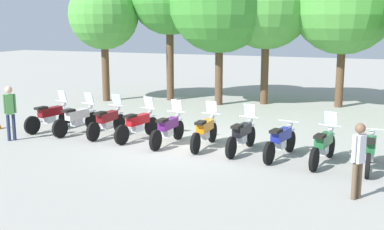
# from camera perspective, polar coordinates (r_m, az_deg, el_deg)

# --- Properties ---
(ground_plane) EXTENTS (80.00, 80.00, 0.00)m
(ground_plane) POSITION_cam_1_polar(r_m,az_deg,el_deg) (15.20, -0.68, -3.67)
(ground_plane) COLOR #9E9B93
(motorcycle_0) EXTENTS (0.74, 2.17, 1.37)m
(motorcycle_0) POSITION_cam_1_polar(r_m,az_deg,el_deg) (18.05, -16.45, -0.09)
(motorcycle_0) COLOR black
(motorcycle_0) RESTS_ON ground_plane
(motorcycle_1) EXTENTS (0.73, 2.17, 1.37)m
(motorcycle_1) POSITION_cam_1_polar(r_m,az_deg,el_deg) (17.29, -13.44, -0.42)
(motorcycle_1) COLOR black
(motorcycle_1) RESTS_ON ground_plane
(motorcycle_2) EXTENTS (0.62, 2.19, 1.37)m
(motorcycle_2) POSITION_cam_1_polar(r_m,az_deg,el_deg) (16.65, -10.02, -0.72)
(motorcycle_2) COLOR black
(motorcycle_2) RESTS_ON ground_plane
(motorcycle_3) EXTENTS (0.74, 2.17, 1.37)m
(motorcycle_3) POSITION_cam_1_polar(r_m,az_deg,el_deg) (15.99, -6.44, -1.10)
(motorcycle_3) COLOR black
(motorcycle_3) RESTS_ON ground_plane
(motorcycle_4) EXTENTS (0.62, 2.19, 1.37)m
(motorcycle_4) POSITION_cam_1_polar(r_m,az_deg,el_deg) (15.27, -2.86, -1.62)
(motorcycle_4) COLOR black
(motorcycle_4) RESTS_ON ground_plane
(motorcycle_5) EXTENTS (0.62, 2.19, 1.37)m
(motorcycle_5) POSITION_cam_1_polar(r_m,az_deg,el_deg) (14.91, 1.52, -1.91)
(motorcycle_5) COLOR black
(motorcycle_5) RESTS_ON ground_plane
(motorcycle_6) EXTENTS (0.64, 2.19, 1.37)m
(motorcycle_6) POSITION_cam_1_polar(r_m,az_deg,el_deg) (14.47, 5.92, -2.37)
(motorcycle_6) COLOR black
(motorcycle_6) RESTS_ON ground_plane
(motorcycle_7) EXTENTS (0.75, 2.17, 0.99)m
(motorcycle_7) POSITION_cam_1_polar(r_m,az_deg,el_deg) (14.02, 10.46, -3.00)
(motorcycle_7) COLOR black
(motorcycle_7) RESTS_ON ground_plane
(motorcycle_8) EXTENTS (0.71, 2.17, 1.37)m
(motorcycle_8) POSITION_cam_1_polar(r_m,az_deg,el_deg) (13.69, 15.30, -3.49)
(motorcycle_8) COLOR black
(motorcycle_8) RESTS_ON ground_plane
(motorcycle_9) EXTENTS (0.62, 2.19, 0.99)m
(motorcycle_9) POSITION_cam_1_polar(r_m,az_deg,el_deg) (13.56, 20.32, -4.00)
(motorcycle_9) COLOR black
(motorcycle_9) RESTS_ON ground_plane
(person_0) EXTENTS (0.34, 0.35, 1.81)m
(person_0) POSITION_cam_1_polar(r_m,az_deg,el_deg) (16.75, -20.77, 0.73)
(person_0) COLOR #232D4C
(person_0) RESTS_ON ground_plane
(person_1) EXTENTS (0.31, 0.37, 1.71)m
(person_1) POSITION_cam_1_polar(r_m,az_deg,el_deg) (11.10, 19.13, -4.49)
(person_1) COLOR brown
(person_1) RESTS_ON ground_plane
(tree_0) EXTENTS (3.35, 3.35, 5.86)m
(tree_0) POSITION_cam_1_polar(r_m,az_deg,el_deg) (23.88, -10.43, 11.58)
(tree_0) COLOR brown
(tree_0) RESTS_ON ground_plane
(tree_2) EXTENTS (4.65, 4.65, 7.06)m
(tree_2) POSITION_cam_1_polar(r_m,az_deg,el_deg) (22.41, 3.30, 13.23)
(tree_2) COLOR brown
(tree_2) RESTS_ON ground_plane
(tree_3) EXTENTS (4.26, 4.26, 6.83)m
(tree_3) POSITION_cam_1_polar(r_m,az_deg,el_deg) (22.84, 8.83, 12.98)
(tree_3) COLOR brown
(tree_3) RESTS_ON ground_plane
(tree_4) EXTENTS (4.71, 4.71, 7.10)m
(tree_4) POSITION_cam_1_polar(r_m,az_deg,el_deg) (22.76, 17.61, 12.73)
(tree_4) COLOR brown
(tree_4) RESTS_ON ground_plane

